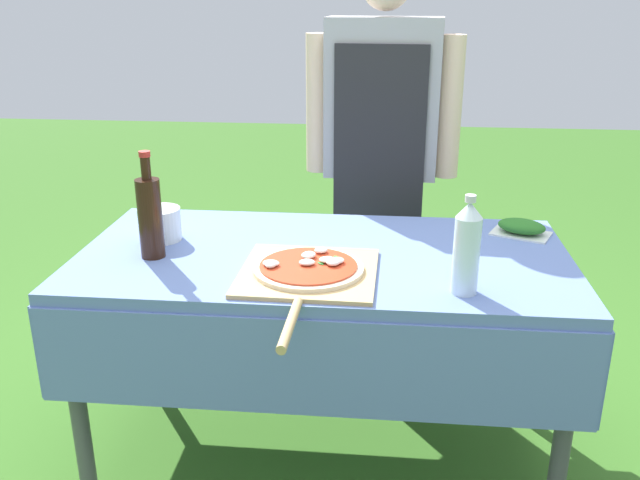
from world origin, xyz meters
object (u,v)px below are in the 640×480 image
prep_table (323,280)px  herb_container (521,227)px  oil_bottle (150,216)px  pizza_on_peel (308,271)px  mixing_tub (160,224)px  person_cook (382,139)px  water_bottle (467,248)px

prep_table → herb_container: size_ratio=7.05×
prep_table → oil_bottle: (-0.50, -0.08, 0.22)m
pizza_on_peel → oil_bottle: (-0.47, 0.10, 0.11)m
mixing_tub → prep_table: bearing=-7.0°
person_cook → oil_bottle: bearing=54.7°
water_bottle → mixing_tub: 0.97m
prep_table → oil_bottle: size_ratio=4.68×
prep_table → water_bottle: 0.51m
prep_table → person_cook: person_cook is taller
person_cook → prep_table: bearing=82.0°
oil_bottle → water_bottle: (0.89, -0.17, -0.00)m
water_bottle → herb_container: 0.54m
pizza_on_peel → water_bottle: (0.42, -0.07, 0.11)m
person_cook → pizza_on_peel: size_ratio=2.50×
pizza_on_peel → prep_table: bearing=83.2°
oil_bottle → person_cook: bearing=50.1°
mixing_tub → person_cook: bearing=43.1°
person_cook → oil_bottle: 1.03m
mixing_tub → water_bottle: bearing=-18.9°
person_cook → water_bottle: bearing=108.3°
oil_bottle → herb_container: 1.17m
prep_table → herb_container: bearing=19.8°
person_cook → oil_bottle: person_cook is taller
person_cook → herb_container: (0.46, -0.48, -0.18)m
prep_table → person_cook: 0.78m
oil_bottle → mixing_tub: 0.17m
prep_table → herb_container: 0.67m
person_cook → herb_container: 0.69m
oil_bottle → water_bottle: oil_bottle is taller
prep_table → pizza_on_peel: size_ratio=2.36×
prep_table → water_bottle: water_bottle is taller
prep_table → mixing_tub: 0.55m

